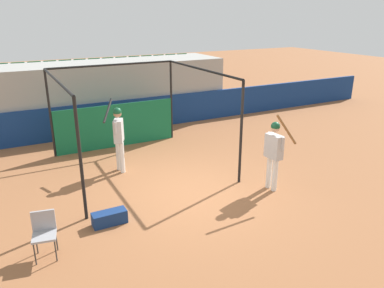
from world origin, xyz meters
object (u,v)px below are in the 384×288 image
player_batter (118,133)px  equipment_bag (110,218)px  player_waiting (274,150)px  folding_chair (44,230)px

player_batter → equipment_bag: player_batter is taller
equipment_bag → player_waiting: bearing=-3.8°
player_waiting → folding_chair: size_ratio=2.37×
player_waiting → equipment_bag: bearing=-97.3°
player_batter → folding_chair: bearing=167.9°
player_batter → folding_chair: size_ratio=2.28×
player_batter → folding_chair: 3.88m
player_batter → equipment_bag: bearing=-176.9°
player_batter → player_waiting: bearing=-108.4°
player_batter → equipment_bag: 2.91m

